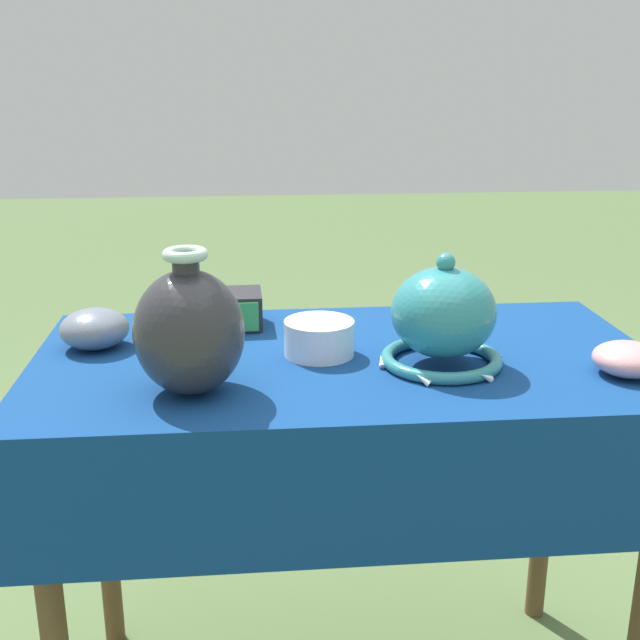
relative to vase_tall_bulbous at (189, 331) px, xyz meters
The scene contains 8 objects.
display_table 0.36m from the vase_tall_bulbous, 26.72° to the left, with size 1.12×0.60×0.77m.
vase_tall_bulbous is the anchor object (origin of this frame).
vase_dome_bell 0.44m from the vase_tall_bulbous, 11.00° to the left, with size 0.22×0.21×0.20m.
mosaic_tile_box 0.35m from the vase_tall_bulbous, 80.94° to the left, with size 0.13×0.11×0.07m.
bowl_shallow_rose 0.74m from the vase_tall_bulbous, ahead, with size 0.12×0.12×0.06m, color #D19399.
pot_squat_porcelain 0.28m from the vase_tall_bulbous, 35.25° to the left, with size 0.13×0.13×0.06m, color white.
bowl_shallow_slate 0.31m from the vase_tall_bulbous, 129.42° to the left, with size 0.13×0.13×0.07m, color slate.
cup_wide_ochre 0.27m from the vase_tall_bulbous, 102.66° to the left, with size 0.09×0.09×0.09m.
Camera 1 is at (-0.17, -1.36, 1.27)m, focal length 45.00 mm.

